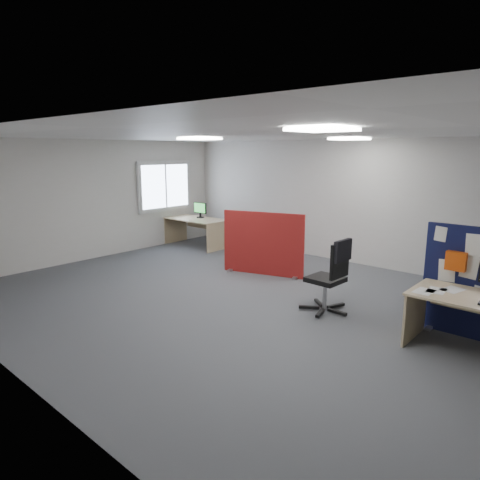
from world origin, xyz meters
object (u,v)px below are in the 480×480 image
Objects in this scene: second_desk at (197,225)px; monitor_second at (200,209)px; red_divider at (263,244)px; office_chair at (332,272)px.

second_desk is 3.83× the size of monitor_second.
office_chair is at bearing -41.98° from red_divider.
second_desk is 0.42m from monitor_second.
monitor_second is at bearing 94.20° from second_desk.
office_chair reaches higher than monitor_second.
second_desk is 5.40m from office_chair.
red_divider is at bearing -17.80° from second_desk.
office_chair is at bearing -20.62° from second_desk.
second_desk is (-2.96, 0.95, -0.07)m from red_divider.
monitor_second is (-0.01, 0.14, 0.39)m from second_desk.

